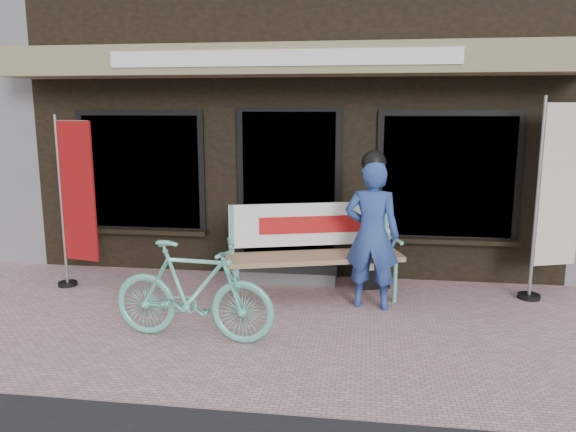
% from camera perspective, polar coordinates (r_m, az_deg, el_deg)
% --- Properties ---
extents(ground, '(70.00, 70.00, 0.00)m').
position_cam_1_polar(ground, '(5.72, -2.75, -11.68)').
color(ground, '#C09294').
rests_on(ground, ground).
extents(storefront, '(7.00, 6.77, 6.00)m').
position_cam_1_polar(storefront, '(10.23, 2.50, 15.36)').
color(storefront, black).
rests_on(storefront, ground).
extents(bench, '(2.09, 1.07, 1.10)m').
position_cam_1_polar(bench, '(6.54, 2.48, -2.81)').
color(bench, '#61BEA6').
rests_on(bench, ground).
extents(person, '(0.65, 0.47, 1.75)m').
position_cam_1_polar(person, '(6.22, 8.52, -1.60)').
color(person, '#29438E').
rests_on(person, ground).
extents(bicycle, '(1.64, 0.59, 0.97)m').
position_cam_1_polar(bicycle, '(5.46, -9.65, -7.52)').
color(bicycle, '#61BEA6').
rests_on(bicycle, ground).
extents(nobori_red, '(0.63, 0.28, 2.12)m').
position_cam_1_polar(nobori_red, '(7.25, -20.79, 1.46)').
color(nobori_red, gray).
rests_on(nobori_red, ground).
extents(nobori_cream, '(0.69, 0.36, 2.33)m').
position_cam_1_polar(nobori_cream, '(7.09, 25.54, 1.80)').
color(nobori_cream, gray).
rests_on(nobori_cream, ground).
extents(menu_stand, '(0.42, 0.22, 0.83)m').
position_cam_1_polar(menu_stand, '(6.94, 8.76, -3.99)').
color(menu_stand, black).
rests_on(menu_stand, ground).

